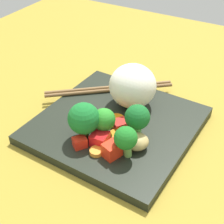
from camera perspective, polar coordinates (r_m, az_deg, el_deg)
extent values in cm
cube|color=olive|center=(58.39, 0.72, -3.57)|extent=(110.00, 110.00, 2.00)
cube|color=black|center=(57.26, 0.73, -2.20)|extent=(26.34, 26.34, 1.57)
ellipsoid|color=white|center=(58.68, 3.81, 4.40)|extent=(11.79, 11.76, 7.80)
cylinder|color=#5D9D4A|center=(53.49, -1.91, -2.97)|extent=(1.89, 1.87, 2.08)
sphere|color=#2C8D29|center=(52.27, -1.74, -1.18)|extent=(3.66, 3.66, 3.66)
cylinder|color=#7DB353|center=(53.08, -4.80, -3.20)|extent=(1.83, 1.69, 2.56)
sphere|color=#19702B|center=(51.25, -4.85, -1.11)|extent=(5.01, 5.01, 5.01)
cylinder|color=#70C05F|center=(52.75, 4.22, -3.35)|extent=(2.23, 2.18, 2.68)
sphere|color=#166125|center=(51.02, 4.35, -0.86)|extent=(3.95, 3.95, 3.95)
cylinder|color=#699E44|center=(49.76, 2.67, -6.48)|extent=(1.84, 1.77, 2.37)
sphere|color=#1E7624|center=(48.08, 2.35, -4.46)|extent=(3.50, 3.50, 3.50)
cylinder|color=orange|center=(56.76, 0.33, -1.18)|extent=(3.49, 3.49, 0.63)
cylinder|color=orange|center=(51.81, 0.44, -5.52)|extent=(4.38, 4.38, 0.69)
cylinder|color=orange|center=(53.57, 0.69, -3.93)|extent=(2.61, 2.61, 0.56)
cylinder|color=orange|center=(50.66, -2.69, -6.77)|extent=(2.94, 2.94, 0.68)
cylinder|color=orange|center=(56.15, 3.56, -1.74)|extent=(3.05, 3.05, 0.65)
cube|color=red|center=(55.54, -1.72, -1.66)|extent=(2.69, 2.70, 1.42)
cube|color=red|center=(49.65, -0.02, -6.49)|extent=(3.14, 2.87, 2.34)
cube|color=red|center=(55.10, 1.37, -2.10)|extent=(3.11, 3.07, 1.29)
cube|color=red|center=(51.60, -5.52, -5.19)|extent=(2.60, 2.51, 1.69)
cube|color=red|center=(51.81, -2.10, -4.60)|extent=(2.81, 2.74, 1.96)
ellipsoid|color=tan|center=(51.08, 4.31, -5.06)|extent=(4.84, 4.89, 2.45)
ellipsoid|color=tan|center=(55.22, -4.54, -1.22)|extent=(3.09, 3.83, 2.67)
cylinder|color=brown|center=(64.89, -0.53, 4.22)|extent=(16.10, 19.64, 0.68)
cylinder|color=brown|center=(64.06, -0.39, 3.75)|extent=(16.10, 19.64, 0.68)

